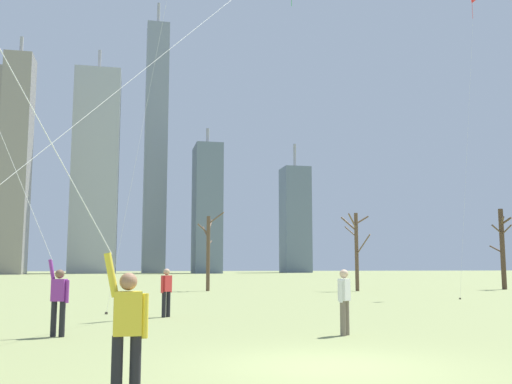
% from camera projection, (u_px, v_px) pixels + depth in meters
% --- Properties ---
extents(ground_plane, '(400.00, 400.00, 0.00)m').
position_uv_depth(ground_plane, '(331.00, 366.00, 9.93)').
color(ground_plane, '#848E56').
extents(kite_flyer_midfield_center_blue, '(6.19, 0.90, 11.46)m').
position_uv_depth(kite_flyer_midfield_center_blue, '(25.00, 131.00, 7.31)').
color(kite_flyer_midfield_center_blue, black).
rests_on(kite_flyer_midfield_center_blue, ground).
extents(kite_flyer_foreground_right_green, '(10.98, 13.24, 15.94)m').
position_uv_depth(kite_flyer_foreground_right_green, '(78.00, 146.00, 12.52)').
color(kite_flyer_foreground_right_green, '#726656').
rests_on(kite_flyer_foreground_right_green, ground).
extents(bystander_watching_nearby, '(0.38, 0.39, 1.62)m').
position_uv_depth(bystander_watching_nearby, '(344.00, 298.00, 14.47)').
color(bystander_watching_nearby, '#726656').
rests_on(bystander_watching_nearby, ground).
extents(bystander_far_off_by_trees, '(0.39, 0.38, 1.62)m').
position_uv_depth(bystander_far_off_by_trees, '(166.00, 290.00, 19.62)').
color(bystander_far_off_by_trees, black).
rests_on(bystander_far_off_by_trees, ground).
extents(distant_kite_low_near_trees_red, '(4.34, 3.49, 18.83)m').
position_uv_depth(distant_kite_low_near_trees_red, '(472.00, 33.00, 35.50)').
color(distant_kite_low_near_trees_red, red).
rests_on(distant_kite_low_near_trees_red, ground).
extents(bare_tree_far_right_edge, '(1.48, 2.63, 5.97)m').
position_uv_depth(bare_tree_far_right_edge, '(502.00, 247.00, 43.24)').
color(bare_tree_far_right_edge, '#4C3828').
rests_on(bare_tree_far_right_edge, ground).
extents(bare_tree_right_of_center, '(1.82, 2.25, 5.47)m').
position_uv_depth(bare_tree_right_of_center, '(208.00, 249.00, 40.57)').
color(bare_tree_right_of_center, brown).
rests_on(bare_tree_right_of_center, ground).
extents(bare_tree_rightmost, '(1.91, 2.51, 5.40)m').
position_uv_depth(bare_tree_rightmost, '(356.00, 247.00, 40.42)').
color(bare_tree_rightmost, brown).
rests_on(bare_tree_rightmost, ground).
extents(skyline_short_annex, '(6.52, 10.83, 36.12)m').
position_uv_depth(skyline_short_annex, '(207.00, 209.00, 143.64)').
color(skyline_short_annex, slate).
rests_on(skyline_short_annex, ground).
extents(skyline_tall_tower, '(7.18, 7.83, 35.35)m').
position_uv_depth(skyline_tall_tower, '(295.00, 220.00, 158.45)').
color(skyline_tall_tower, slate).
rests_on(skyline_tall_tower, ground).
extents(skyline_squat_block, '(5.85, 7.39, 52.38)m').
position_uv_depth(skyline_squat_block, '(15.00, 163.00, 125.72)').
color(skyline_squat_block, gray).
rests_on(skyline_squat_block, ground).
extents(skyline_mid_tower_right, '(10.90, 11.71, 55.97)m').
position_uv_depth(skyline_mid_tower_right, '(96.00, 171.00, 143.14)').
color(skyline_mid_tower_right, '#9EA3AD').
rests_on(skyline_mid_tower_right, ground).
extents(skyline_slender_spire, '(5.85, 6.88, 72.46)m').
position_uv_depth(skyline_slender_spire, '(156.00, 146.00, 152.38)').
color(skyline_slender_spire, gray).
rests_on(skyline_slender_spire, ground).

